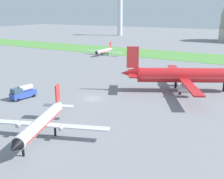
# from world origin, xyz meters

# --- Properties ---
(ground_plane) EXTENTS (600.00, 600.00, 0.00)m
(ground_plane) POSITION_xyz_m (0.00, 0.00, 0.00)
(ground_plane) COLOR gray
(grass_taxiway_strip) EXTENTS (360.00, 28.00, 0.08)m
(grass_taxiway_strip) POSITION_xyz_m (0.00, 78.23, 0.04)
(grass_taxiway_strip) COLOR #549342
(grass_taxiway_strip) RESTS_ON ground_plane
(airplane_foreground_turboprop) EXTENTS (23.08, 19.98, 7.21)m
(airplane_foreground_turboprop) POSITION_xyz_m (4.48, -22.48, 2.64)
(airplane_foreground_turboprop) COLOR silver
(airplane_foreground_turboprop) RESTS_ON ground_plane
(airplane_midfield_jet) EXTENTS (31.51, 31.58, 12.20)m
(airplane_midfield_jet) POSITION_xyz_m (17.59, 17.89, 4.39)
(airplane_midfield_jet) COLOR red
(airplane_midfield_jet) RESTS_ON ground_plane
(airplane_taxiing_turboprop) EXTENTS (19.51, 16.68, 5.85)m
(airplane_taxiing_turboprop) POSITION_xyz_m (-34.43, 61.64, 2.14)
(airplane_taxiing_turboprop) COLOR silver
(airplane_taxiing_turboprop) RESTS_ON ground_plane
(fuel_truck_near_gate) EXTENTS (3.41, 6.79, 3.29)m
(fuel_truck_near_gate) POSITION_xyz_m (-15.25, -8.57, 1.58)
(fuel_truck_near_gate) COLOR #334FB2
(fuel_truck_near_gate) RESTS_ON ground_plane
(control_tower) EXTENTS (8.00, 8.00, 37.45)m
(control_tower) POSITION_xyz_m (-82.49, 167.33, 22.03)
(control_tower) COLOR silver
(control_tower) RESTS_ON ground_plane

